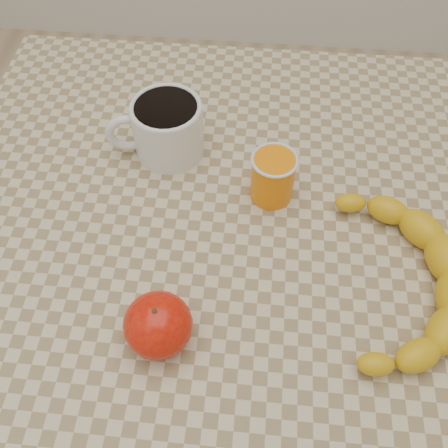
# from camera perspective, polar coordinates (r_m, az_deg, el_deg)

# --- Properties ---
(ground) EXTENTS (3.00, 3.00, 0.00)m
(ground) POSITION_cam_1_polar(r_m,az_deg,el_deg) (1.34, 0.00, -19.33)
(ground) COLOR tan
(ground) RESTS_ON ground
(table) EXTENTS (0.80, 0.80, 0.75)m
(table) POSITION_cam_1_polar(r_m,az_deg,el_deg) (0.73, 0.00, -4.82)
(table) COLOR #C0AF88
(table) RESTS_ON ground
(coffee_mug) EXTENTS (0.15, 0.12, 0.09)m
(coffee_mug) POSITION_cam_1_polar(r_m,az_deg,el_deg) (0.72, -6.66, 10.96)
(coffee_mug) COLOR silver
(coffee_mug) RESTS_ON table
(orange_juice_glass) EXTENTS (0.06, 0.06, 0.07)m
(orange_juice_glass) POSITION_cam_1_polar(r_m,az_deg,el_deg) (0.67, 5.59, 5.41)
(orange_juice_glass) COLOR orange
(orange_juice_glass) RESTS_ON table
(apple) EXTENTS (0.08, 0.08, 0.07)m
(apple) POSITION_cam_1_polar(r_m,az_deg,el_deg) (0.56, -7.55, -11.37)
(apple) COLOR #A90D05
(apple) RESTS_ON table
(banana) EXTENTS (0.26, 0.33, 0.05)m
(banana) POSITION_cam_1_polar(r_m,az_deg,el_deg) (0.63, 19.60, -5.95)
(banana) COLOR gold
(banana) RESTS_ON table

